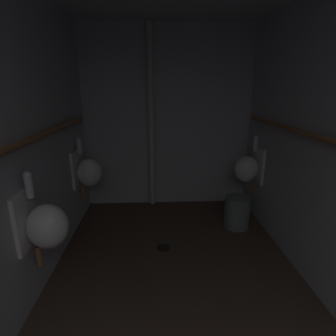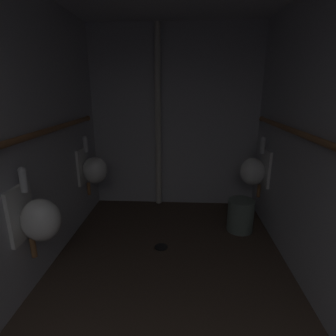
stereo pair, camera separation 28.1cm
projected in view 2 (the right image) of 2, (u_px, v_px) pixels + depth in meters
The scene contains 11 objects.
floor at pixel (167, 299), 2.20m from camera, with size 2.39×3.86×0.08m, color #47382D.
wall_left at pixel (4, 149), 1.90m from camera, with size 0.06×3.86×2.43m, color #B4B5BB.
wall_back at pixel (175, 120), 3.65m from camera, with size 2.39×0.06×2.43m, color #B4B5BB.
urinal_left_mid at pixel (38, 219), 2.04m from camera, with size 0.32×0.30×0.76m.
urinal_left_far at pixel (93, 169), 3.29m from camera, with size 0.32×0.30×0.76m.
urinal_right_mid at pixel (254, 171), 3.23m from camera, with size 0.32×0.30×0.76m.
supply_pipe_left at pixel (15, 141), 1.88m from camera, with size 0.06×3.06×0.06m.
supply_pipe_right at pixel (325, 143), 1.80m from camera, with size 0.06×3.09×0.06m.
standpipe_back_wall at pixel (158, 121), 3.56m from camera, with size 0.08×0.08×2.38m, color beige.
floor_drain at pixel (161, 247), 2.85m from camera, with size 0.14×0.14×0.01m, color black.
waste_bin at pixel (241, 215), 3.14m from camera, with size 0.30×0.30×0.38m, color slate.
Camera 2 is at (0.11, 0.08, 1.63)m, focal length 28.45 mm.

